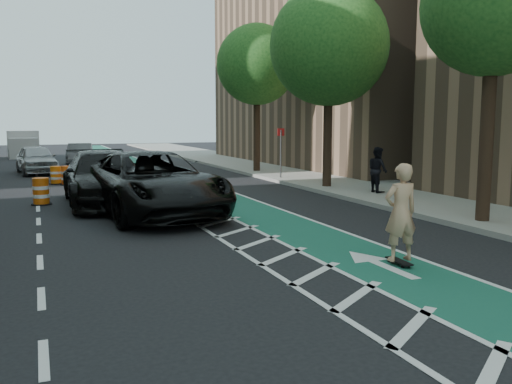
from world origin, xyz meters
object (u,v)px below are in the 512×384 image
suv_far (104,178)px  suv_near (151,183)px  skateboarder (401,212)px  barrel_a (41,192)px

suv_far → suv_near: bearing=-68.5°
skateboarder → suv_near: 8.38m
skateboarder → suv_near: bearing=-61.9°
suv_near → barrel_a: bearing=126.0°
skateboarder → suv_far: skateboarder is taller
barrel_a → suv_far: bearing=-17.5°
skateboarder → suv_far: bearing=-62.3°
suv_near → skateboarder: bearing=-73.7°
suv_near → barrel_a: suv_near is taller
suv_near → suv_far: (-1.06, 2.67, -0.05)m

